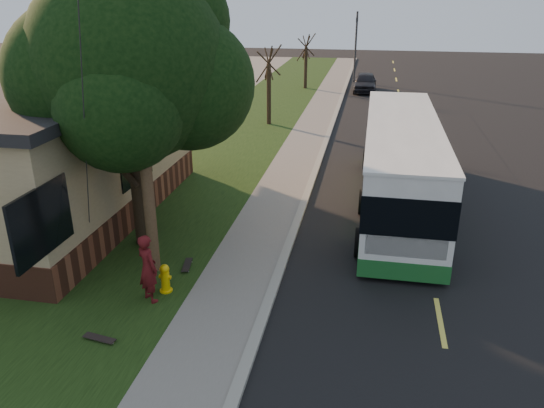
# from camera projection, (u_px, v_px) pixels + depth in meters

# --- Properties ---
(ground) EXTENTS (120.00, 120.00, 0.00)m
(ground) POSITION_uv_depth(u_px,v_px,m) (269.00, 304.00, 12.78)
(ground) COLOR black
(ground) RESTS_ON ground
(road) EXTENTS (8.00, 80.00, 0.01)m
(road) POSITION_uv_depth(u_px,v_px,m) (414.00, 179.00, 21.20)
(road) COLOR black
(road) RESTS_ON ground
(curb) EXTENTS (0.25, 80.00, 0.12)m
(curb) POSITION_uv_depth(u_px,v_px,m) (315.00, 172.00, 21.87)
(curb) COLOR gray
(curb) RESTS_ON ground
(sidewalk) EXTENTS (2.00, 80.00, 0.08)m
(sidewalk) POSITION_uv_depth(u_px,v_px,m) (291.00, 171.00, 22.05)
(sidewalk) COLOR slate
(sidewalk) RESTS_ON ground
(grass_verge) EXTENTS (5.00, 80.00, 0.07)m
(grass_verge) POSITION_uv_depth(u_px,v_px,m) (210.00, 166.00, 22.65)
(grass_verge) COLOR black
(grass_verge) RESTS_ON ground
(building_lot) EXTENTS (15.00, 80.00, 0.04)m
(building_lot) POSITION_uv_depth(u_px,v_px,m) (2.00, 154.00, 24.38)
(building_lot) COLOR slate
(building_lot) RESTS_ON ground
(fire_hydrant) EXTENTS (0.32, 0.32, 0.74)m
(fire_hydrant) POSITION_uv_depth(u_px,v_px,m) (165.00, 278.00, 13.07)
(fire_hydrant) COLOR yellow
(fire_hydrant) RESTS_ON grass_verge
(utility_pole) EXTENTS (2.86, 3.21, 9.07)m
(utility_pole) POSITION_uv_depth(u_px,v_px,m) (139.00, 100.00, 12.52)
(utility_pole) COLOR #473321
(utility_pole) RESTS_ON ground
(leafy_tree) EXTENTS (6.30, 6.00, 7.80)m
(leafy_tree) POSITION_uv_depth(u_px,v_px,m) (132.00, 66.00, 13.98)
(leafy_tree) COLOR black
(leafy_tree) RESTS_ON grass_verge
(bare_tree_near) EXTENTS (1.38, 1.21, 4.31)m
(bare_tree_near) POSITION_uv_depth(u_px,v_px,m) (269.00, 86.00, 28.98)
(bare_tree_near) COLOR black
(bare_tree_near) RESTS_ON grass_verge
(bare_tree_far) EXTENTS (1.38, 1.21, 4.03)m
(bare_tree_far) POSITION_uv_depth(u_px,v_px,m) (306.00, 62.00, 39.88)
(bare_tree_far) COLOR black
(bare_tree_far) RESTS_ON grass_verge
(traffic_signal) EXTENTS (0.18, 0.22, 5.50)m
(traffic_signal) POSITION_uv_depth(u_px,v_px,m) (356.00, 42.00, 42.48)
(traffic_signal) COLOR #2D2D30
(traffic_signal) RESTS_ON ground
(transit_bus) EXTENTS (2.56, 11.10, 3.01)m
(transit_bus) POSITION_uv_depth(u_px,v_px,m) (400.00, 162.00, 17.98)
(transit_bus) COLOR silver
(transit_bus) RESTS_ON ground
(skateboarder) EXTENTS (0.75, 0.70, 1.72)m
(skateboarder) POSITION_uv_depth(u_px,v_px,m) (148.00, 268.00, 12.52)
(skateboarder) COLOR #511013
(skateboarder) RESTS_ON grass_verge
(skateboard_main) EXTENTS (0.33, 0.80, 0.07)m
(skateboard_main) POSITION_uv_depth(u_px,v_px,m) (187.00, 265.00, 14.34)
(skateboard_main) COLOR black
(skateboard_main) RESTS_ON grass_verge
(skateboard_spare) EXTENTS (0.77, 0.31, 0.07)m
(skateboard_spare) POSITION_uv_depth(u_px,v_px,m) (99.00, 338.00, 11.32)
(skateboard_spare) COLOR black
(skateboard_spare) RESTS_ON grass_verge
(dumpster) EXTENTS (1.65, 1.40, 1.31)m
(dumpster) POSITION_uv_depth(u_px,v_px,m) (112.00, 160.00, 21.27)
(dumpster) COLOR black
(dumpster) RESTS_ON building_lot
(distant_car) EXTENTS (1.64, 4.06, 1.38)m
(distant_car) POSITION_uv_depth(u_px,v_px,m) (365.00, 82.00, 39.35)
(distant_car) COLOR black
(distant_car) RESTS_ON ground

